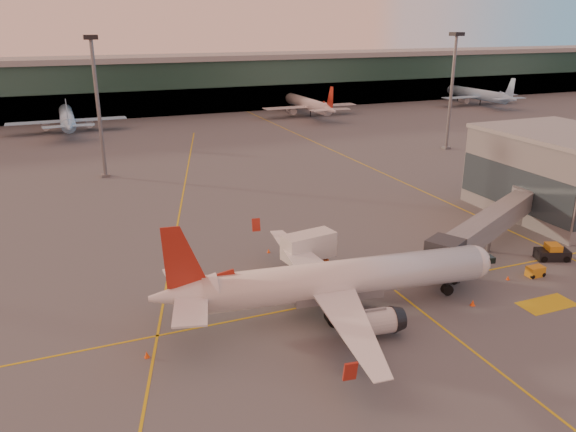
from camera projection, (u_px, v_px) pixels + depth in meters
name	position (u px, v px, depth m)	size (l,w,h in m)	color
ground	(377.00, 319.00, 55.51)	(600.00, 600.00, 0.00)	#4C4F54
taxi_markings	(198.00, 201.00, 91.84)	(100.12, 173.00, 0.01)	gold
terminal	(147.00, 85.00, 176.69)	(400.00, 20.00, 17.60)	#19382D
gate_building	(561.00, 173.00, 84.01)	(18.40, 22.40, 12.60)	slate
mast_west_near	(97.00, 97.00, 101.27)	(2.40, 2.40, 25.60)	slate
mast_east_near	(452.00, 83.00, 124.39)	(2.40, 2.40, 25.60)	slate
distant_aircraft_row	(84.00, 130.00, 151.31)	(290.00, 34.00, 13.00)	#95CEFA
main_airplane	(335.00, 281.00, 55.67)	(35.57, 32.16, 10.74)	white
jet_bridge	(495.00, 221.00, 71.53)	(28.03, 16.76, 5.48)	slate
catering_truck	(309.00, 250.00, 65.07)	(6.51, 3.58, 4.79)	#A24017
gpu_cart	(535.00, 271.00, 64.64)	(2.09, 1.22, 1.19)	orange
pushback_tug	(552.00, 253.00, 69.12)	(4.37, 3.34, 2.00)	black
cone_nose	(508.00, 278.00, 63.83)	(0.39, 0.39, 0.49)	#FF4F0D
cone_tail	(147.00, 355.00, 49.07)	(0.47, 0.47, 0.60)	#FF4F0D
cone_wing_left	(269.00, 251.00, 71.31)	(0.40, 0.40, 0.51)	#FF4F0D
cone_fwd	(473.00, 303.00, 58.02)	(0.50, 0.50, 0.63)	#FF4F0D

